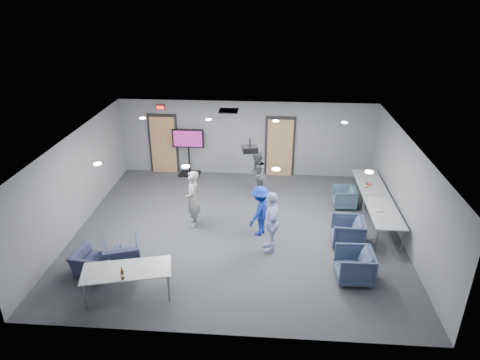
# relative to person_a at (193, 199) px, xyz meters

# --- Properties ---
(floor) EXTENTS (9.00, 9.00, 0.00)m
(floor) POSITION_rel_person_a_xyz_m (1.28, -0.19, -0.84)
(floor) COLOR #33363A
(floor) RESTS_ON ground
(ceiling) EXTENTS (9.00, 9.00, 0.00)m
(ceiling) POSITION_rel_person_a_xyz_m (1.28, -0.19, 1.86)
(ceiling) COLOR white
(ceiling) RESTS_ON wall_back
(wall_back) EXTENTS (9.00, 0.02, 2.70)m
(wall_back) POSITION_rel_person_a_xyz_m (1.28, 3.81, 0.51)
(wall_back) COLOR slate
(wall_back) RESTS_ON floor
(wall_front) EXTENTS (9.00, 0.02, 2.70)m
(wall_front) POSITION_rel_person_a_xyz_m (1.28, -4.19, 0.51)
(wall_front) COLOR slate
(wall_front) RESTS_ON floor
(wall_left) EXTENTS (0.02, 8.00, 2.70)m
(wall_left) POSITION_rel_person_a_xyz_m (-3.22, -0.19, 0.51)
(wall_left) COLOR slate
(wall_left) RESTS_ON floor
(wall_right) EXTENTS (0.02, 8.00, 2.70)m
(wall_right) POSITION_rel_person_a_xyz_m (5.78, -0.19, 0.51)
(wall_right) COLOR slate
(wall_right) RESTS_ON floor
(door_left) EXTENTS (1.06, 0.17, 2.24)m
(door_left) POSITION_rel_person_a_xyz_m (-1.72, 3.76, 0.23)
(door_left) COLOR black
(door_left) RESTS_ON wall_back
(door_right) EXTENTS (1.06, 0.17, 2.24)m
(door_right) POSITION_rel_person_a_xyz_m (2.48, 3.76, 0.23)
(door_right) COLOR black
(door_right) RESTS_ON wall_back
(exit_sign) EXTENTS (0.32, 0.08, 0.16)m
(exit_sign) POSITION_rel_person_a_xyz_m (-1.72, 3.74, 1.61)
(exit_sign) COLOR black
(exit_sign) RESTS_ON wall_back
(hvac_diffuser) EXTENTS (0.60, 0.60, 0.03)m
(hvac_diffuser) POSITION_rel_person_a_xyz_m (0.78, 2.61, 1.85)
(hvac_diffuser) COLOR black
(hvac_diffuser) RESTS_ON ceiling
(downlights) EXTENTS (6.18, 3.78, 0.02)m
(downlights) POSITION_rel_person_a_xyz_m (1.28, -0.19, 1.85)
(downlights) COLOR white
(downlights) RESTS_ON ceiling
(person_a) EXTENTS (0.49, 0.67, 1.68)m
(person_a) POSITION_rel_person_a_xyz_m (0.00, 0.00, 0.00)
(person_a) COLOR gray
(person_a) RESTS_ON floor
(person_b) EXTENTS (0.61, 0.77, 1.54)m
(person_b) POSITION_rel_person_a_xyz_m (1.72, 1.98, -0.07)
(person_b) COLOR #4E525D
(person_b) RESTS_ON floor
(person_c) EXTENTS (0.48, 1.01, 1.68)m
(person_c) POSITION_rel_person_a_xyz_m (2.22, -1.11, 0.00)
(person_c) COLOR #C6D1FF
(person_c) RESTS_ON floor
(person_d) EXTENTS (0.90, 1.08, 1.45)m
(person_d) POSITION_rel_person_a_xyz_m (1.91, -0.33, -0.12)
(person_d) COLOR #172D96
(person_d) RESTS_ON floor
(chair_right_a) EXTENTS (0.72, 0.70, 0.65)m
(chair_right_a) POSITION_rel_person_a_xyz_m (4.47, 1.46, -0.51)
(chair_right_a) COLOR #394E62
(chair_right_a) RESTS_ON floor
(chair_right_b) EXTENTS (0.88, 0.86, 0.76)m
(chair_right_b) POSITION_rel_person_a_xyz_m (4.25, -0.71, -0.46)
(chair_right_b) COLOR #36425E
(chair_right_b) RESTS_ON floor
(chair_right_c) EXTENTS (0.87, 0.84, 0.77)m
(chair_right_c) POSITION_rel_person_a_xyz_m (4.18, -2.20, -0.45)
(chair_right_c) COLOR #3C4B68
(chair_right_c) RESTS_ON floor
(chair_front_a) EXTENTS (1.08, 1.10, 0.79)m
(chair_front_a) POSITION_rel_person_a_xyz_m (-1.36, -2.19, -0.45)
(chair_front_a) COLOR #363F5E
(chair_front_a) RESTS_ON floor
(chair_front_b) EXTENTS (1.08, 0.97, 0.63)m
(chair_front_b) POSITION_rel_person_a_xyz_m (-1.93, -2.44, -0.52)
(chair_front_b) COLOR #353E5C
(chair_front_b) RESTS_ON floor
(table_right_a) EXTENTS (0.80, 1.92, 0.73)m
(table_right_a) POSITION_rel_person_a_xyz_m (5.28, 1.78, -0.15)
(table_right_a) COLOR #A9ACAE
(table_right_a) RESTS_ON floor
(table_right_b) EXTENTS (0.81, 1.94, 0.73)m
(table_right_b) POSITION_rel_person_a_xyz_m (5.28, -0.12, -0.15)
(table_right_b) COLOR #A9ACAE
(table_right_b) RESTS_ON floor
(table_front_left) EXTENTS (2.03, 1.22, 0.73)m
(table_front_left) POSITION_rel_person_a_xyz_m (-0.89, -3.19, -0.15)
(table_front_left) COLOR #A9ACAE
(table_front_left) RESTS_ON floor
(bottle_front) EXTENTS (0.08, 0.08, 0.29)m
(bottle_front) POSITION_rel_person_a_xyz_m (-0.87, -3.51, -0.00)
(bottle_front) COLOR #50320D
(bottle_front) RESTS_ON table_front_left
(bottle_right) EXTENTS (0.06, 0.06, 0.23)m
(bottle_right) POSITION_rel_person_a_xyz_m (5.08, 1.33, -0.02)
(bottle_right) COLOR #50320D
(bottle_right) RESTS_ON table_right_a
(snack_box) EXTENTS (0.18, 0.15, 0.03)m
(snack_box) POSITION_rel_person_a_xyz_m (5.22, 1.57, -0.09)
(snack_box) COLOR #DB4F36
(snack_box) RESTS_ON table_right_a
(wrapper) EXTENTS (0.23, 0.18, 0.05)m
(wrapper) POSITION_rel_person_a_xyz_m (5.11, -0.13, -0.08)
(wrapper) COLOR silver
(wrapper) RESTS_ON table_right_b
(tv_stand) EXTENTS (1.12, 0.54, 1.72)m
(tv_stand) POSITION_rel_person_a_xyz_m (-0.77, 3.55, 0.14)
(tv_stand) COLOR black
(tv_stand) RESTS_ON floor
(projector) EXTENTS (0.46, 0.42, 0.37)m
(projector) POSITION_rel_person_a_xyz_m (1.60, -0.03, 1.56)
(projector) COLOR black
(projector) RESTS_ON ceiling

